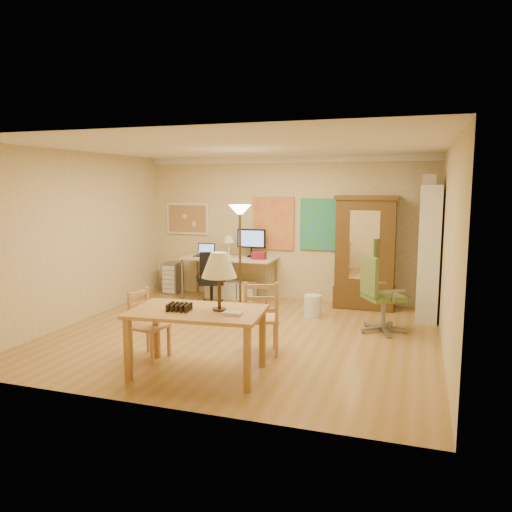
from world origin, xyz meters
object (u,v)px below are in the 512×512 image
(office_chair_green, at_px, (381,312))
(dining_table, at_px, (205,298))
(bookshelf, at_px, (428,253))
(armoire, at_px, (365,260))
(office_chair_black, at_px, (211,292))
(computer_desk, at_px, (232,273))

(office_chair_green, bearing_deg, dining_table, -127.62)
(bookshelf, bearing_deg, armoire, 157.04)
(office_chair_black, xyz_separation_m, armoire, (2.65, 0.71, 0.61))
(armoire, bearing_deg, office_chair_green, -74.84)
(armoire, bearing_deg, computer_desk, -178.20)
(armoire, xyz_separation_m, bookshelf, (1.04, -0.44, 0.22))
(office_chair_black, bearing_deg, office_chair_green, -13.49)
(dining_table, relative_size, bookshelf, 0.73)
(computer_desk, xyz_separation_m, armoire, (2.50, 0.08, 0.37))
(dining_table, bearing_deg, office_chair_green, 52.38)
(dining_table, relative_size, office_chair_black, 1.66)
(office_chair_black, relative_size, bookshelf, 0.44)
(dining_table, bearing_deg, armoire, 69.56)
(computer_desk, xyz_separation_m, office_chair_black, (-0.15, -0.64, -0.24))
(office_chair_green, bearing_deg, bookshelf, 57.11)
(computer_desk, distance_m, office_chair_black, 0.69)
(dining_table, bearing_deg, office_chair_black, 112.08)
(office_chair_green, xyz_separation_m, armoire, (-0.39, 1.44, 0.56))
(computer_desk, relative_size, office_chair_black, 1.85)
(computer_desk, height_order, office_chair_black, computer_desk)
(office_chair_black, xyz_separation_m, bookshelf, (3.69, 0.27, 0.82))
(office_chair_black, height_order, bookshelf, bookshelf)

